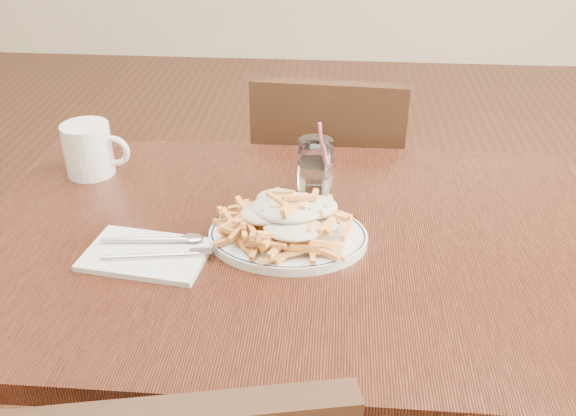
# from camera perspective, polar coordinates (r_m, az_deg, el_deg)

# --- Properties ---
(table) EXTENTS (1.20, 0.80, 0.75)m
(table) POSITION_cam_1_polar(r_m,az_deg,el_deg) (1.23, 0.19, -5.59)
(table) COLOR black
(table) RESTS_ON ground
(chair_far) EXTENTS (0.42, 0.42, 0.86)m
(chair_far) POSITION_cam_1_polar(r_m,az_deg,el_deg) (1.86, 3.57, 1.09)
(chair_far) COLOR black
(chair_far) RESTS_ON ground
(fries_plate) EXTENTS (0.34, 0.31, 0.02)m
(fries_plate) POSITION_cam_1_polar(r_m,az_deg,el_deg) (1.17, 0.00, -2.54)
(fries_plate) COLOR white
(fries_plate) RESTS_ON table
(loaded_fries) EXTENTS (0.30, 0.27, 0.07)m
(loaded_fries) POSITION_cam_1_polar(r_m,az_deg,el_deg) (1.14, -0.00, -0.51)
(loaded_fries) COLOR #DC9043
(loaded_fries) RESTS_ON fries_plate
(napkin) EXTENTS (0.23, 0.17, 0.01)m
(napkin) POSITION_cam_1_polar(r_m,az_deg,el_deg) (1.15, -12.45, -4.07)
(napkin) COLOR silver
(napkin) RESTS_ON table
(cutlery) EXTENTS (0.22, 0.10, 0.01)m
(cutlery) POSITION_cam_1_polar(r_m,az_deg,el_deg) (1.15, -12.43, -3.53)
(cutlery) COLOR silver
(cutlery) RESTS_ON napkin
(water_glass) EXTENTS (0.07, 0.07, 0.16)m
(water_glass) POSITION_cam_1_polar(r_m,az_deg,el_deg) (1.31, 2.42, 3.37)
(water_glass) COLOR white
(water_glass) RESTS_ON table
(coffee_mug) EXTENTS (0.14, 0.10, 0.11)m
(coffee_mug) POSITION_cam_1_polar(r_m,az_deg,el_deg) (1.45, -17.24, 4.99)
(coffee_mug) COLOR white
(coffee_mug) RESTS_ON table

